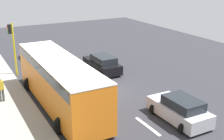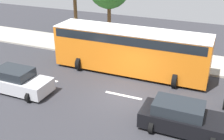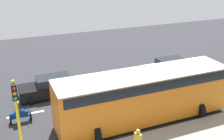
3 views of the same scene
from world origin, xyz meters
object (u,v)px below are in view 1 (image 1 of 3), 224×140
(motorcycle, at_px, (61,62))
(city_bus, at_px, (59,79))
(traffic_light_corner, at_px, (12,42))
(car_silver, at_px, (180,110))
(pedestrian_near_signal, at_px, (1,89))
(car_green, at_px, (36,53))
(car_black, at_px, (102,64))

(motorcycle, bearing_deg, city_bus, 70.16)
(city_bus, xyz_separation_m, motorcycle, (-2.62, -7.25, -1.20))
(traffic_light_corner, bearing_deg, motorcycle, 177.05)
(car_silver, distance_m, pedestrian_near_signal, 11.69)
(car_silver, relative_size, car_green, 0.95)
(car_silver, height_order, pedestrian_near_signal, pedestrian_near_signal)
(car_black, bearing_deg, motorcycle, -40.21)
(car_black, height_order, traffic_light_corner, traffic_light_corner)
(car_black, height_order, car_green, same)
(car_green, distance_m, traffic_light_corner, 5.07)
(car_black, distance_m, car_green, 7.55)
(car_green, bearing_deg, motorcycle, 107.76)
(car_green, xyz_separation_m, pedestrian_near_signal, (4.74, 8.94, 0.35))
(car_silver, distance_m, traffic_light_corner, 14.80)
(car_silver, height_order, traffic_light_corner, traffic_light_corner)
(pedestrian_near_signal, distance_m, traffic_light_corner, 5.97)
(car_silver, xyz_separation_m, city_bus, (5.52, -5.45, 1.14))
(city_bus, height_order, motorcycle, city_bus)
(car_green, distance_m, city_bus, 11.23)
(motorcycle, distance_m, pedestrian_near_signal, 7.87)
(car_silver, distance_m, car_green, 17.04)
(motorcycle, bearing_deg, car_black, 139.79)
(city_bus, xyz_separation_m, pedestrian_near_signal, (3.36, -2.14, -0.79))
(motorcycle, height_order, traffic_light_corner, traffic_light_corner)
(car_green, height_order, traffic_light_corner, traffic_light_corner)
(car_green, distance_m, motorcycle, 4.03)
(motorcycle, bearing_deg, traffic_light_corner, -2.95)
(car_black, bearing_deg, car_silver, 89.91)
(car_green, xyz_separation_m, motorcycle, (-1.23, 3.83, -0.07))
(motorcycle, relative_size, pedestrian_near_signal, 0.91)
(motorcycle, xyz_separation_m, traffic_light_corner, (4.00, -0.21, 2.29))
(car_black, bearing_deg, traffic_light_corner, -21.16)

